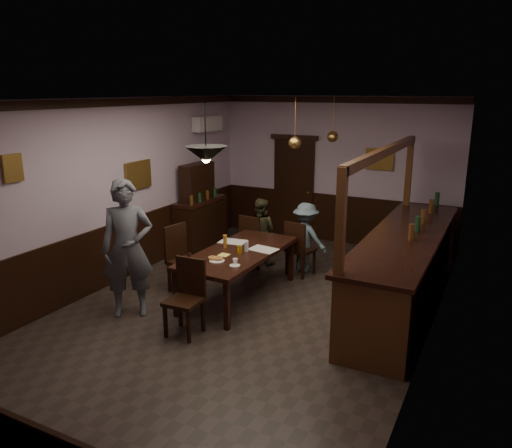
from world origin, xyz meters
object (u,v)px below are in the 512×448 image
Objects in this scene: dining_table at (238,255)px; person_seated_left at (260,231)px; person_standing at (128,249)px; chair_far_left at (253,239)px; bar_counter at (404,268)px; soda_can at (240,250)px; chair_far_right at (298,246)px; pendant_brass_far at (333,137)px; coffee_cup at (235,261)px; pendant_iron at (206,155)px; chair_side at (181,255)px; pendant_brass_mid at (295,143)px; sideboard at (200,215)px; chair_near at (187,293)px; person_seated_right at (306,237)px.

person_seated_left is at bearing 104.81° from dining_table.
person_standing is 2.89m from person_seated_left.
chair_far_left is at bearing 85.97° from person_seated_left.
soda_can is at bearing -157.87° from bar_counter.
pendant_brass_far reaches higher than chair_far_right.
chair_far_left is at bearing 170.35° from bar_counter.
coffee_cup is 0.10× the size of pendant_iron.
chair_side is at bearing -163.31° from bar_counter.
pendant_brass_mid and pendant_brass_far have the same top height.
person_seated_left is 1.49m from sideboard.
person_seated_left is 1.94m from pendant_brass_mid.
pendant_brass_mid is (0.85, -0.18, 1.76)m from chair_far_left.
chair_side is (-1.41, -1.43, 0.05)m from chair_far_right.
person_seated_right is (0.52, 2.86, 0.07)m from chair_near.
person_seated_right is at bearing 77.24° from chair_near.
chair_far_left is 0.79× the size of person_seated_right.
bar_counter reaches higher than chair_far_right.
chair_near is 2.90m from person_seated_left.
dining_table is 1.35m from chair_far_right.
chair_far_left is 1.20× the size of pendant_brass_mid.
chair_far_right is at bearing 84.84° from coffee_cup.
chair_side is 8.89× the size of soda_can.
dining_table is 18.53× the size of soda_can.
bar_counter is at bearing 169.07° from person_seated_right.
person_standing reaches higher than chair_near.
pendant_brass_mid is (1.37, 1.27, 1.71)m from chair_side.
person_seated_left is 1.74m from soda_can.
coffee_cup is (1.20, -0.38, 0.22)m from chair_side.
pendant_iron is 1.00× the size of pendant_brass_far.
chair_far_right is 1.84m from coffee_cup.
person_seated_left is at bearing 99.46° from pendant_iron.
person_seated_left is 0.71× the size of sideboard.
person_seated_left is at bearing -7.68° from chair_side.
soda_can is at bearing 104.67° from person_seated_left.
person_seated_right is 1.53× the size of pendant_brass_far.
chair_near is 1.24× the size of pendant_iron.
chair_near is 0.86m from coffee_cup.
person_seated_left is at bearing -6.41° from chair_far_right.
person_standing is at bearing -135.82° from soda_can.
soda_can is (0.11, 1.22, 0.26)m from chair_near.
chair_near is 3.18m from bar_counter.
person_seated_right is 2.93m from pendant_iron.
person_standing is 3.20m from person_seated_right.
bar_counter is (2.32, 0.81, -0.09)m from dining_table.
pendant_iron is (0.39, -2.36, 1.69)m from person_seated_left.
chair_far_left is 0.23× the size of bar_counter.
person_seated_right is (0.02, 0.28, 0.09)m from chair_far_right.
soda_can is at bearing -44.09° from sideboard.
chair_far_left is 2.63m from person_standing.
person_seated_right reaches higher than chair_far_left.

